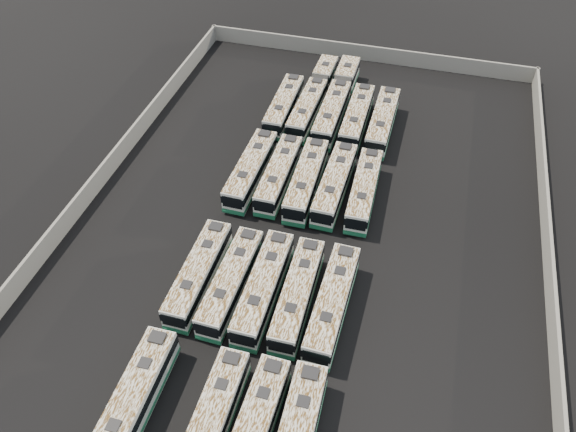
% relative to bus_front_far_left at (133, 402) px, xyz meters
% --- Properties ---
extents(ground, '(140.00, 140.00, 0.00)m').
position_rel_bus_front_far_left_xyz_m(ground, '(7.30, 19.32, -1.61)').
color(ground, black).
rests_on(ground, ground).
extents(perimeter_wall, '(45.20, 73.20, 2.20)m').
position_rel_bus_front_far_left_xyz_m(perimeter_wall, '(7.30, 19.32, -0.51)').
color(perimeter_wall, gray).
rests_on(perimeter_wall, ground).
extents(bus_front_far_left, '(2.51, 11.20, 3.14)m').
position_rel_bus_front_far_left_xyz_m(bus_front_far_left, '(0.00, 0.00, 0.00)').
color(bus_front_far_left, beige).
rests_on(bus_front_far_left, ground).
extents(bus_front_center, '(2.33, 10.79, 3.04)m').
position_rel_bus_front_far_left_xyz_m(bus_front_center, '(5.94, 0.05, -0.06)').
color(bus_front_center, beige).
rests_on(bus_front_center, ground).
extents(bus_front_right, '(2.57, 10.90, 3.05)m').
position_rel_bus_front_far_left_xyz_m(bus_front_right, '(8.94, 0.18, -0.05)').
color(bus_front_right, beige).
rests_on(bus_front_right, ground).
extents(bus_midfront_far_left, '(2.30, 10.86, 3.06)m').
position_rel_bus_front_far_left_xyz_m(bus_midfront_far_left, '(0.02, 12.40, -0.05)').
color(bus_midfront_far_left, beige).
rests_on(bus_midfront_far_left, ground).
extents(bus_midfront_left, '(2.55, 10.92, 3.06)m').
position_rel_bus_front_far_left_xyz_m(bus_midfront_left, '(3.04, 12.28, -0.04)').
color(bus_midfront_left, beige).
rests_on(bus_midfront_left, ground).
extents(bus_midfront_center, '(2.38, 11.19, 3.15)m').
position_rel_bus_front_far_left_xyz_m(bus_midfront_center, '(5.91, 12.38, 0.00)').
color(bus_midfront_center, beige).
rests_on(bus_midfront_center, ground).
extents(bus_midfront_right, '(2.48, 10.97, 3.08)m').
position_rel_bus_front_far_left_xyz_m(bus_midfront_right, '(8.88, 12.46, -0.03)').
color(bus_midfront_right, beige).
rests_on(bus_midfront_right, ground).
extents(bus_midfront_far_right, '(2.60, 11.25, 3.16)m').
position_rel_bus_front_far_left_xyz_m(bus_midfront_far_right, '(11.89, 12.36, 0.01)').
color(bus_midfront_far_right, beige).
rests_on(bus_midfront_far_right, ground).
extents(bus_midback_far_left, '(2.57, 11.20, 3.14)m').
position_rel_bus_front_far_left_xyz_m(bus_midback_far_left, '(0.03, 26.90, -0.00)').
color(bus_midback_far_left, beige).
rests_on(bus_midback_far_left, ground).
extents(bus_midback_left, '(2.30, 10.81, 3.04)m').
position_rel_bus_front_far_left_xyz_m(bus_midback_left, '(3.04, 27.04, -0.05)').
color(bus_midback_left, beige).
rests_on(bus_midback_left, ground).
extents(bus_midback_center, '(2.58, 11.22, 3.15)m').
position_rel_bus_front_far_left_xyz_m(bus_midback_center, '(6.01, 26.85, 0.00)').
color(bus_midback_center, beige).
rests_on(bus_midback_center, ground).
extents(bus_midback_right, '(2.59, 11.15, 3.13)m').
position_rel_bus_front_far_left_xyz_m(bus_midback_right, '(8.94, 27.04, -0.01)').
color(bus_midback_right, beige).
rests_on(bus_midback_right, ground).
extents(bus_midback_far_right, '(2.51, 10.79, 3.03)m').
position_rel_bus_front_far_left_xyz_m(bus_midback_far_right, '(11.98, 27.00, -0.06)').
color(bus_midback_far_right, beige).
rests_on(bus_midback_far_right, ground).
extents(bus_back_far_left, '(2.39, 10.81, 3.04)m').
position_rel_bus_front_far_left_xyz_m(bus_back_far_left, '(0.09, 39.36, -0.05)').
color(bus_back_far_left, beige).
rests_on(bus_back_far_left, ground).
extents(bus_back_left, '(2.66, 16.70, 3.02)m').
position_rel_bus_front_far_left_xyz_m(bus_back_left, '(3.02, 42.27, -0.07)').
color(bus_back_left, beige).
rests_on(bus_back_left, ground).
extents(bus_back_center, '(2.45, 17.46, 3.16)m').
position_rel_bus_front_far_left_xyz_m(bus_back_center, '(5.97, 42.19, 0.01)').
color(bus_back_center, beige).
rests_on(bus_back_center, ground).
extents(bus_back_right, '(2.35, 11.04, 3.11)m').
position_rel_bus_front_far_left_xyz_m(bus_back_right, '(8.95, 39.29, -0.02)').
color(bus_back_right, beige).
rests_on(bus_back_right, ground).
extents(bus_back_far_right, '(2.48, 11.23, 3.16)m').
position_rel_bus_front_far_left_xyz_m(bus_back_far_right, '(11.98, 39.23, 0.01)').
color(bus_back_far_right, beige).
rests_on(bus_back_far_right, ground).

